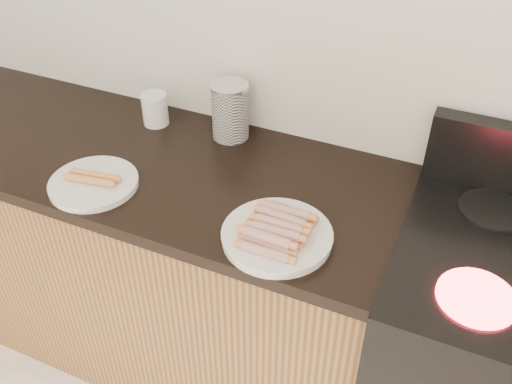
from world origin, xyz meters
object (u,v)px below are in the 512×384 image
at_px(side_plate, 94,183).
at_px(canister, 230,111).
at_px(mug, 155,109).
at_px(stove, 507,383).
at_px(main_plate, 277,237).

relative_size(side_plate, canister, 1.38).
relative_size(side_plate, mug, 2.40).
height_order(side_plate, mug, mug).
xyz_separation_m(stove, side_plate, (-1.23, -0.17, 0.45)).
distance_m(stove, main_plate, 0.82).
distance_m(main_plate, canister, 0.52).
bearing_deg(main_plate, side_plate, -179.58).
bearing_deg(stove, main_plate, -166.34).
distance_m(stove, mug, 1.36).
distance_m(canister, mug, 0.27).
xyz_separation_m(side_plate, canister, (0.24, 0.40, 0.08)).
xyz_separation_m(stove, canister, (-0.99, 0.24, 0.54)).
bearing_deg(side_plate, mug, 93.32).
height_order(main_plate, mug, mug).
relative_size(main_plate, side_plate, 1.10).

